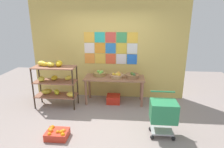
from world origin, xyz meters
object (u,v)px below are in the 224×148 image
Objects in this scene: fruit_basket_left at (100,73)px; produce_crate_under_table at (114,99)px; orange_crate_foreground at (57,134)px; banana_shelf_unit at (54,79)px; shopping_cart at (163,113)px; fruit_basket_back_left at (117,76)px; display_table at (114,80)px; fruit_basket_centre at (132,75)px.

produce_crate_under_table is at bearing -19.95° from fruit_basket_left.
produce_crate_under_table is at bearing 59.89° from orange_crate_foreground.
banana_shelf_unit is 2.84m from shopping_cart.
fruit_basket_back_left is at bearing -13.22° from produce_crate_under_table.
banana_shelf_unit is at bearing -157.90° from fruit_basket_left.
display_table is 0.51m from fruit_basket_centre.
banana_shelf_unit reaches higher than display_table.
fruit_basket_left is 0.88× the size of orange_crate_foreground.
display_table is at bearing 137.96° from fruit_basket_back_left.
display_table is 4.45× the size of fruit_basket_centre.
banana_shelf_unit is 0.76× the size of display_table.
fruit_basket_left reaches higher than produce_crate_under_table.
fruit_basket_centre is 1.00× the size of fruit_basket_back_left.
produce_crate_under_table is at bearing -113.29° from display_table.
display_table is at bearing 175.73° from fruit_basket_centre.
fruit_basket_back_left is 2.11m from orange_crate_foreground.
fruit_basket_left is at bearing 166.65° from display_table.
fruit_basket_left is at bearing 145.14° from shopping_cart.
display_table reaches higher than orange_crate_foreground.
fruit_basket_left is at bearing 161.30° from fruit_basket_back_left.
fruit_basket_back_left reaches higher than shopping_cart.
fruit_basket_left is at bearing 160.05° from produce_crate_under_table.
display_table is at bearing 137.71° from shopping_cart.
fruit_basket_centre is 0.91m from fruit_basket_left.
banana_shelf_unit is at bearing -168.41° from produce_crate_under_table.
fruit_basket_left is 2.05m from orange_crate_foreground.
produce_crate_under_table is (-0.02, -0.05, -0.53)m from display_table.
fruit_basket_centre is (0.48, -0.04, 0.17)m from display_table.
shopping_cart is at bearing 7.27° from orange_crate_foreground.
banana_shelf_unit reaches higher than orange_crate_foreground.
banana_shelf_unit reaches higher than fruit_basket_left.
fruit_basket_centre is at bearing 4.43° from fruit_basket_back_left.
produce_crate_under_table is 1.96m from orange_crate_foreground.
orange_crate_foreground is 2.12m from shopping_cart.
fruit_basket_centre is at bearing 123.98° from shopping_cart.
fruit_basket_left is 0.81m from produce_crate_under_table.
shopping_cart is at bearing -54.89° from fruit_basket_back_left.
banana_shelf_unit reaches higher than fruit_basket_centre.
shopping_cart is (1.48, -1.57, -0.29)m from fruit_basket_left.
fruit_basket_back_left is at bearing -42.04° from display_table.
orange_crate_foreground is at bearing -68.85° from banana_shelf_unit.
orange_crate_foreground is (-1.48, -1.70, -0.71)m from fruit_basket_centre.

